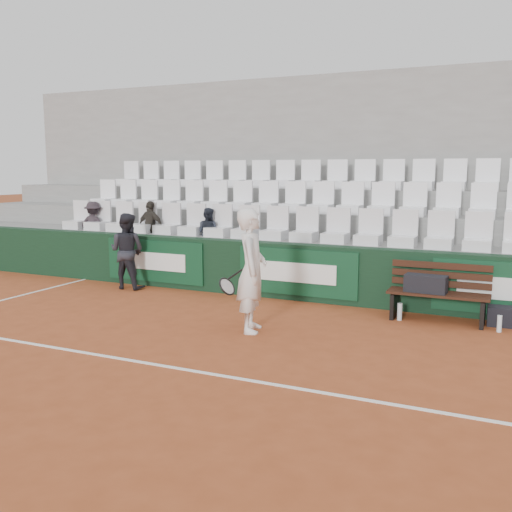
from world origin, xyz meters
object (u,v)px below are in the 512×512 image
Objects in this scene: sports_bag_ground at (504,316)px; spectator_c at (208,210)px; spectator_a at (93,205)px; water_bottle_near at (400,312)px; water_bottle_far at (499,324)px; sports_bag_left at (426,284)px; spectator_b at (150,206)px; bench_left at (437,307)px; ball_kid at (127,251)px; tennis_player at (252,270)px.

spectator_c is at bearing 170.77° from sports_bag_ground.
sports_bag_ground is at bearing 161.35° from spectator_a.
sports_bag_ground is 5.78m from spectator_c.
water_bottle_near is 1.43m from water_bottle_far.
spectator_a reaches higher than sports_bag_left.
water_bottle_far is 0.22× the size of spectator_b.
bench_left is 1.01× the size of ball_kid.
spectator_b is at bearing -87.69° from ball_kid.
water_bottle_far is (-0.05, -0.38, -0.02)m from sports_bag_ground.
spectator_a is at bearing 170.11° from water_bottle_near.
ball_kid reaches higher than sports_bag_left.
spectator_c reaches higher than bench_left.
bench_left is at bearing 34.91° from tennis_player.
sports_bag_left is at bearing 171.27° from spectator_b.
tennis_player is at bearing -143.66° from sports_bag_left.
spectator_b is (1.53, 0.00, 0.02)m from spectator_a.
ball_kid is (-3.48, 1.70, -0.15)m from tennis_player.
bench_left is at bearing 172.01° from spectator_b.
tennis_player is (-3.32, -1.80, 0.74)m from sports_bag_ground.
sports_bag_ground is (0.94, 0.14, -0.08)m from bench_left.
tennis_player reaches higher than bench_left.
water_bottle_far is at bearing 171.34° from spectator_b.
tennis_player is (-1.84, -1.48, 0.75)m from water_bottle_near.
water_bottle_far is 7.13m from spectator_b.
spectator_c is at bearing 166.89° from water_bottle_far.
sports_bag_ground is 1.51m from water_bottle_near.
water_bottle_far is at bearing -10.17° from sports_bag_left.
spectator_c is at bearing 167.44° from spectator_a.
water_bottle_near is at bearing 169.31° from spectator_b.
tennis_player is 5.83m from spectator_a.
sports_bag_left is at bearing 169.83° from water_bottle_far.
sports_bag_left is 5.97m from spectator_b.
bench_left is 7.68m from spectator_a.
tennis_player reaches higher than water_bottle_near.
water_bottle_far is at bearing -98.16° from sports_bag_ground.
sports_bag_left reaches higher than water_bottle_near.
ball_kid is (-6.74, 0.28, 0.62)m from water_bottle_far.
spectator_c is (-4.06, 1.21, 1.37)m from water_bottle_near.
tennis_player is (-3.26, -1.42, 0.77)m from water_bottle_far.
spectator_b is at bearing 170.11° from bench_left.
sports_bag_left is at bearing 159.00° from spectator_a.
water_bottle_near is at bearing 38.93° from tennis_player.
tennis_player is 1.76× the size of spectator_c.
sports_bag_ground is at bearing 8.47° from bench_left.
bench_left is 2.42× the size of sports_bag_left.
spectator_c is (-5.49, 1.28, 1.38)m from water_bottle_far.
bench_left is 5.87m from ball_kid.
spectator_b is (-0.12, 1.00, 0.81)m from ball_kid.
sports_bag_left is 0.58m from water_bottle_near.
sports_bag_ground is 6.82m from ball_kid.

